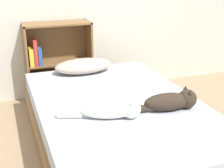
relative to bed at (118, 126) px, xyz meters
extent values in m
plane|color=#997F60|center=(0.00, 0.00, -0.21)|extent=(8.00, 8.00, 0.00)
cube|color=brown|center=(0.00, 0.00, -0.08)|extent=(1.29, 1.97, 0.26)
cube|color=#B2BCCC|center=(0.00, 0.00, 0.13)|extent=(1.25, 1.91, 0.16)
ellipsoid|color=#B29E8E|center=(-0.06, 0.80, 0.28)|extent=(0.58, 0.31, 0.14)
ellipsoid|color=white|center=(-0.17, -0.22, 0.27)|extent=(0.42, 0.26, 0.11)
sphere|color=white|center=(-0.01, -0.28, 0.28)|extent=(0.14, 0.14, 0.14)
cone|color=white|center=(0.00, -0.25, 0.35)|extent=(0.04, 0.04, 0.03)
cone|color=white|center=(-0.03, -0.32, 0.35)|extent=(0.04, 0.04, 0.03)
cylinder|color=white|center=(-0.42, -0.13, 0.24)|extent=(0.18, 0.11, 0.05)
ellipsoid|color=#33281E|center=(0.29, -0.25, 0.28)|extent=(0.38, 0.20, 0.13)
sphere|color=#33281E|center=(0.45, -0.27, 0.28)|extent=(0.14, 0.14, 0.14)
cone|color=#33281E|center=(0.45, -0.23, 0.36)|extent=(0.04, 0.04, 0.03)
cone|color=#33281E|center=(0.44, -0.31, 0.36)|extent=(0.04, 0.04, 0.03)
cylinder|color=#33281E|center=(0.05, -0.22, 0.24)|extent=(0.17, 0.08, 0.06)
cube|color=brown|center=(-0.58, 1.19, 0.23)|extent=(0.02, 0.26, 0.87)
cube|color=brown|center=(0.11, 1.19, 0.23)|extent=(0.02, 0.26, 0.87)
cube|color=brown|center=(-0.24, 1.19, -0.20)|extent=(0.71, 0.26, 0.02)
cube|color=brown|center=(-0.24, 1.19, 0.65)|extent=(0.71, 0.26, 0.02)
cube|color=brown|center=(-0.24, 1.19, 0.23)|extent=(0.67, 0.26, 0.02)
cube|color=brown|center=(-0.24, 1.31, 0.23)|extent=(0.71, 0.02, 0.87)
cube|color=gold|center=(-0.54, 1.15, 0.33)|extent=(0.04, 0.16, 0.19)
cube|color=#B7332D|center=(-0.49, 1.15, 0.37)|extent=(0.04, 0.16, 0.27)
cube|color=#2D519E|center=(-0.45, 1.15, 0.33)|extent=(0.04, 0.16, 0.18)
camera|label=1|loc=(-0.83, -2.10, 1.23)|focal=50.00mm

